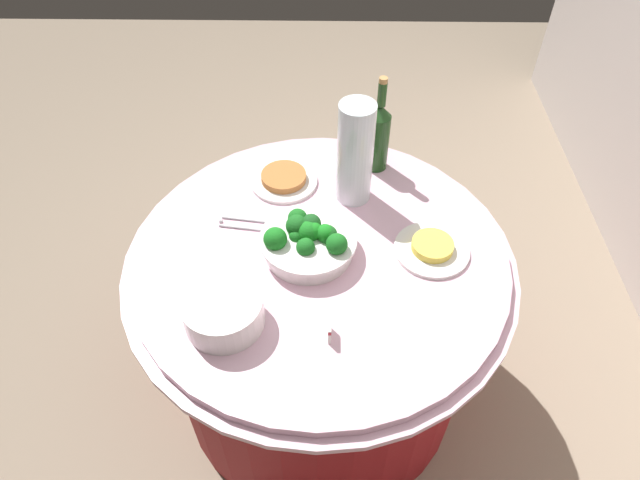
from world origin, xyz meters
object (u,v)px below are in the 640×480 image
object	(u,v)px
broccoli_bowl	(308,239)
food_plate_peanuts	(284,179)
decorative_fruit_vase	(355,159)
label_placard_front	(330,329)
serving_tongs	(244,224)
food_plate_fried_egg	(432,248)
plate_stack	(223,311)
wine_bottle	(378,135)

from	to	relation	value
broccoli_bowl	food_plate_peanuts	bearing A→B (deg)	-163.52
decorative_fruit_vase	label_placard_front	xyz separation A→B (m)	(0.53, -0.07, -0.12)
serving_tongs	food_plate_fried_egg	world-z (taller)	food_plate_fried_egg
plate_stack	label_placard_front	bearing A→B (deg)	81.61
wine_bottle	food_plate_peanuts	world-z (taller)	wine_bottle
food_plate_peanuts	label_placard_front	size ratio (longest dim) A/B	4.00
plate_stack	food_plate_peanuts	size ratio (longest dim) A/B	0.95
decorative_fruit_vase	wine_bottle	bearing A→B (deg)	151.67
label_placard_front	food_plate_fried_egg	bearing A→B (deg)	134.95
broccoli_bowl	serving_tongs	world-z (taller)	broccoli_bowl
wine_bottle	label_placard_front	world-z (taller)	wine_bottle
food_plate_fried_egg	label_placard_front	size ratio (longest dim) A/B	4.00
broccoli_bowl	decorative_fruit_vase	bearing A→B (deg)	150.53
food_plate_peanuts	label_placard_front	bearing A→B (deg)	14.36
decorative_fruit_vase	serving_tongs	world-z (taller)	decorative_fruit_vase
food_plate_fried_egg	label_placard_front	bearing A→B (deg)	-45.05
plate_stack	wine_bottle	size ratio (longest dim) A/B	0.62
wine_bottle	label_placard_front	size ratio (longest dim) A/B	6.11
decorative_fruit_vase	label_placard_front	world-z (taller)	decorative_fruit_vase
plate_stack	wine_bottle	distance (m)	0.78
broccoli_bowl	decorative_fruit_vase	world-z (taller)	decorative_fruit_vase
wine_bottle	label_placard_front	bearing A→B (deg)	-12.68
wine_bottle	food_plate_peanuts	bearing A→B (deg)	-73.82
plate_stack	food_plate_fried_egg	size ratio (longest dim) A/B	0.95
broccoli_bowl	plate_stack	world-z (taller)	broccoli_bowl
wine_bottle	label_placard_front	xyz separation A→B (m)	(0.68, -0.15, -0.10)
plate_stack	serving_tongs	distance (m)	0.36
wine_bottle	food_plate_fried_egg	world-z (taller)	wine_bottle
broccoli_bowl	food_plate_peanuts	distance (m)	0.32
broccoli_bowl	decorative_fruit_vase	distance (m)	0.29
food_plate_peanuts	label_placard_front	xyz separation A→B (m)	(0.60, 0.15, 0.02)
broccoli_bowl	label_placard_front	world-z (taller)	broccoli_bowl
decorative_fruit_vase	food_plate_fried_egg	bearing A→B (deg)	43.38
plate_stack	decorative_fruit_vase	size ratio (longest dim) A/B	0.62
decorative_fruit_vase	food_plate_fried_egg	distance (m)	0.35
plate_stack	broccoli_bowl	bearing A→B (deg)	140.22
food_plate_fried_egg	food_plate_peanuts	size ratio (longest dim) A/B	1.00
plate_stack	food_plate_fried_egg	distance (m)	0.63
broccoli_bowl	serving_tongs	size ratio (longest dim) A/B	1.67
serving_tongs	label_placard_front	size ratio (longest dim) A/B	3.05
food_plate_peanuts	broccoli_bowl	bearing A→B (deg)	16.48
food_plate_peanuts	food_plate_fried_egg	bearing A→B (deg)	56.39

